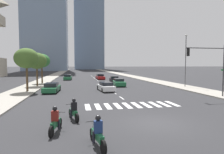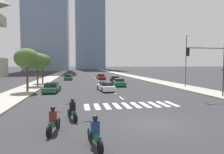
{
  "view_description": "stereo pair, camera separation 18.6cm",
  "coord_description": "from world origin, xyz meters",
  "px_view_note": "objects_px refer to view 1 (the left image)",
  "views": [
    {
      "loc": [
        -5.02,
        -11.42,
        3.74
      ],
      "look_at": [
        0.0,
        15.65,
        2.0
      ],
      "focal_mm": 31.05,
      "sensor_mm": 36.0,
      "label": 1
    },
    {
      "loc": [
        -4.84,
        -11.46,
        3.74
      ],
      "look_at": [
        0.0,
        15.65,
        2.0
      ],
      "focal_mm": 31.05,
      "sensor_mm": 36.0,
      "label": 2
    }
  ],
  "objects_px": {
    "motorcycle_trailing": "(56,122)",
    "traffic_signal_near": "(210,61)",
    "street_tree_third": "(42,61)",
    "street_tree_nearest": "(27,58)",
    "motorcycle_lead": "(98,134)",
    "sedan_black_5": "(114,79)",
    "sedan_green_4": "(68,77)",
    "sedan_white_3": "(106,87)",
    "street_lamp_east": "(186,57)",
    "motorcycle_third": "(74,111)",
    "street_tree_second": "(37,61)",
    "sedan_green_0": "(52,88)",
    "sedan_green_2": "(119,82)",
    "sedan_red_1": "(100,77)"
  },
  "relations": [
    {
      "from": "sedan_white_3",
      "to": "street_lamp_east",
      "type": "bearing_deg",
      "value": -87.7
    },
    {
      "from": "motorcycle_trailing",
      "to": "street_tree_nearest",
      "type": "height_order",
      "value": "street_tree_nearest"
    },
    {
      "from": "motorcycle_lead",
      "to": "street_tree_second",
      "type": "relative_size",
      "value": 0.39
    },
    {
      "from": "motorcycle_third",
      "to": "street_tree_third",
      "type": "distance_m",
      "value": 27.64
    },
    {
      "from": "motorcycle_lead",
      "to": "sedan_red_1",
      "type": "height_order",
      "value": "motorcycle_lead"
    },
    {
      "from": "motorcycle_lead",
      "to": "sedan_green_2",
      "type": "height_order",
      "value": "motorcycle_lead"
    },
    {
      "from": "sedan_green_4",
      "to": "street_tree_nearest",
      "type": "height_order",
      "value": "street_tree_nearest"
    },
    {
      "from": "sedan_white_3",
      "to": "street_tree_second",
      "type": "xyz_separation_m",
      "value": [
        -10.73,
        7.68,
        3.8
      ]
    },
    {
      "from": "motorcycle_third",
      "to": "sedan_green_4",
      "type": "height_order",
      "value": "motorcycle_third"
    },
    {
      "from": "sedan_green_0",
      "to": "street_tree_second",
      "type": "distance_m",
      "value": 9.06
    },
    {
      "from": "sedan_green_4",
      "to": "sedan_white_3",
      "type": "bearing_deg",
      "value": -162.0
    },
    {
      "from": "sedan_green_0",
      "to": "sedan_black_5",
      "type": "height_order",
      "value": "sedan_green_0"
    },
    {
      "from": "sedan_green_2",
      "to": "street_tree_second",
      "type": "bearing_deg",
      "value": -91.66
    },
    {
      "from": "sedan_red_1",
      "to": "street_tree_nearest",
      "type": "distance_m",
      "value": 25.02
    },
    {
      "from": "sedan_white_3",
      "to": "sedan_green_4",
      "type": "bearing_deg",
      "value": 9.98
    },
    {
      "from": "sedan_green_4",
      "to": "street_tree_third",
      "type": "bearing_deg",
      "value": 155.9
    },
    {
      "from": "sedan_red_1",
      "to": "street_tree_second",
      "type": "bearing_deg",
      "value": -43.95
    },
    {
      "from": "street_tree_third",
      "to": "street_tree_second",
      "type": "bearing_deg",
      "value": -90.0
    },
    {
      "from": "motorcycle_third",
      "to": "sedan_white_3",
      "type": "distance_m",
      "value": 14.7
    },
    {
      "from": "sedan_green_2",
      "to": "street_tree_second",
      "type": "height_order",
      "value": "street_tree_second"
    },
    {
      "from": "motorcycle_trailing",
      "to": "street_lamp_east",
      "type": "bearing_deg",
      "value": -34.47
    },
    {
      "from": "street_tree_second",
      "to": "street_lamp_east",
      "type": "bearing_deg",
      "value": -13.22
    },
    {
      "from": "sedan_green_2",
      "to": "traffic_signal_near",
      "type": "relative_size",
      "value": 0.82
    },
    {
      "from": "street_lamp_east",
      "to": "street_tree_second",
      "type": "height_order",
      "value": "street_lamp_east"
    },
    {
      "from": "sedan_green_2",
      "to": "street_lamp_east",
      "type": "relative_size",
      "value": 0.56
    },
    {
      "from": "sedan_green_0",
      "to": "sedan_red_1",
      "type": "height_order",
      "value": "sedan_red_1"
    },
    {
      "from": "motorcycle_lead",
      "to": "sedan_black_5",
      "type": "relative_size",
      "value": 0.46
    },
    {
      "from": "sedan_green_0",
      "to": "traffic_signal_near",
      "type": "xyz_separation_m",
      "value": [
        18.07,
        -8.0,
        3.59
      ]
    },
    {
      "from": "sedan_green_4",
      "to": "sedan_green_0",
      "type": "bearing_deg",
      "value": 178.8
    },
    {
      "from": "street_tree_nearest",
      "to": "sedan_green_4",
      "type": "bearing_deg",
      "value": 77.82
    },
    {
      "from": "sedan_black_5",
      "to": "street_lamp_east",
      "type": "xyz_separation_m",
      "value": [
        9.48,
        -12.51,
        4.44
      ]
    },
    {
      "from": "sedan_white_3",
      "to": "motorcycle_trailing",
      "type": "bearing_deg",
      "value": 156.21
    },
    {
      "from": "motorcycle_trailing",
      "to": "sedan_white_3",
      "type": "relative_size",
      "value": 0.46
    },
    {
      "from": "sedan_green_0",
      "to": "street_tree_nearest",
      "type": "xyz_separation_m",
      "value": [
        -3.28,
        0.61,
        4.01
      ]
    },
    {
      "from": "sedan_green_2",
      "to": "street_tree_nearest",
      "type": "distance_m",
      "value": 15.58
    },
    {
      "from": "street_tree_nearest",
      "to": "street_tree_third",
      "type": "height_order",
      "value": "street_tree_nearest"
    },
    {
      "from": "traffic_signal_near",
      "to": "street_tree_third",
      "type": "bearing_deg",
      "value": -43.7
    },
    {
      "from": "traffic_signal_near",
      "to": "street_tree_nearest",
      "type": "xyz_separation_m",
      "value": [
        -21.36,
        8.61,
        0.42
      ]
    },
    {
      "from": "motorcycle_trailing",
      "to": "street_lamp_east",
      "type": "distance_m",
      "value": 26.7
    },
    {
      "from": "motorcycle_third",
      "to": "sedan_green_0",
      "type": "bearing_deg",
      "value": -5.02
    },
    {
      "from": "sedan_white_3",
      "to": "traffic_signal_near",
      "type": "height_order",
      "value": "traffic_signal_near"
    },
    {
      "from": "motorcycle_trailing",
      "to": "sedan_green_2",
      "type": "xyz_separation_m",
      "value": [
        8.6,
        22.54,
        0.02
      ]
    },
    {
      "from": "sedan_red_1",
      "to": "sedan_black_5",
      "type": "bearing_deg",
      "value": 14.01
    },
    {
      "from": "sedan_green_0",
      "to": "sedan_black_5",
      "type": "xyz_separation_m",
      "value": [
        11.58,
        14.33,
        -0.01
      ]
    },
    {
      "from": "street_lamp_east",
      "to": "street_tree_third",
      "type": "bearing_deg",
      "value": 156.48
    },
    {
      "from": "motorcycle_trailing",
      "to": "traffic_signal_near",
      "type": "distance_m",
      "value": 18.4
    },
    {
      "from": "sedan_green_0",
      "to": "sedan_black_5",
      "type": "distance_m",
      "value": 18.42
    },
    {
      "from": "motorcycle_lead",
      "to": "street_tree_second",
      "type": "bearing_deg",
      "value": 4.72
    },
    {
      "from": "sedan_red_1",
      "to": "sedan_green_2",
      "type": "relative_size",
      "value": 0.98
    },
    {
      "from": "motorcycle_lead",
      "to": "street_lamp_east",
      "type": "distance_m",
      "value": 26.96
    }
  ]
}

